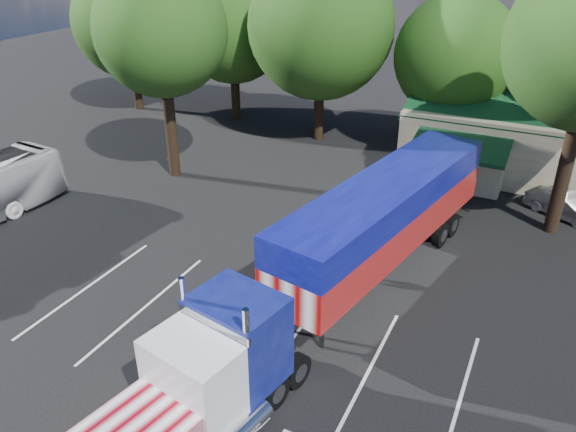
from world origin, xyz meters
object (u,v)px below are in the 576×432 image
at_px(bicycle, 349,215).
at_px(silver_sedan, 565,205).
at_px(woman, 370,262).
at_px(semi_truck, 349,247).

distance_m(bicycle, silver_sedan, 11.76).
bearing_deg(woman, semi_truck, 173.85).
relative_size(woman, bicycle, 1.01).
height_order(woman, silver_sedan, woman).
bearing_deg(silver_sedan, semi_truck, 176.20).
height_order(semi_truck, woman, semi_truck).
bearing_deg(bicycle, woman, -72.32).
bearing_deg(silver_sedan, bicycle, 147.94).
xyz_separation_m(woman, silver_sedan, (7.50, 10.50, -0.24)).
height_order(bicycle, silver_sedan, silver_sedan).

